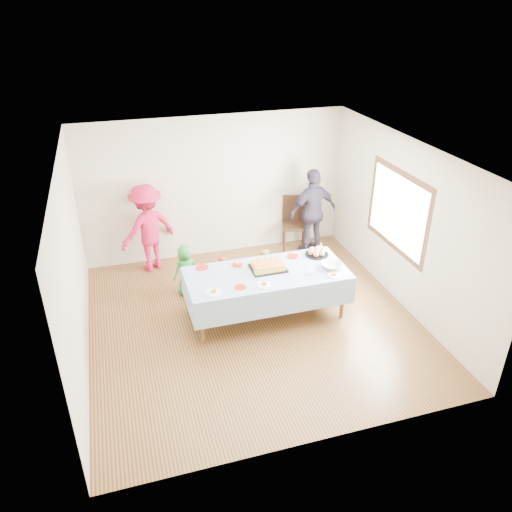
{
  "coord_description": "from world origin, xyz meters",
  "views": [
    {
      "loc": [
        -1.83,
        -6.22,
        4.62
      ],
      "look_at": [
        0.14,
        0.3,
        0.99
      ],
      "focal_mm": 35.0,
      "sensor_mm": 36.0,
      "label": 1
    }
  ],
  "objects_px": {
    "dining_chair": "(294,219)",
    "party_table": "(267,275)",
    "birthday_cake": "(268,266)",
    "adult_left": "(148,228)"
  },
  "relations": [
    {
      "from": "dining_chair",
      "to": "party_table",
      "type": "bearing_deg",
      "value": -102.44
    },
    {
      "from": "birthday_cake",
      "to": "dining_chair",
      "type": "relative_size",
      "value": 0.52
    },
    {
      "from": "dining_chair",
      "to": "adult_left",
      "type": "distance_m",
      "value": 2.88
    },
    {
      "from": "party_table",
      "to": "dining_chair",
      "type": "xyz_separation_m",
      "value": [
        1.28,
        2.17,
        -0.14
      ]
    },
    {
      "from": "party_table",
      "to": "dining_chair",
      "type": "relative_size",
      "value": 2.36
    },
    {
      "from": "party_table",
      "to": "dining_chair",
      "type": "distance_m",
      "value": 2.52
    },
    {
      "from": "birthday_cake",
      "to": "dining_chair",
      "type": "xyz_separation_m",
      "value": [
        1.22,
        2.07,
        -0.24
      ]
    },
    {
      "from": "party_table",
      "to": "adult_left",
      "type": "bearing_deg",
      "value": 127.36
    },
    {
      "from": "party_table",
      "to": "dining_chair",
      "type": "bearing_deg",
      "value": 59.57
    },
    {
      "from": "dining_chair",
      "to": "adult_left",
      "type": "bearing_deg",
      "value": -160.31
    }
  ]
}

